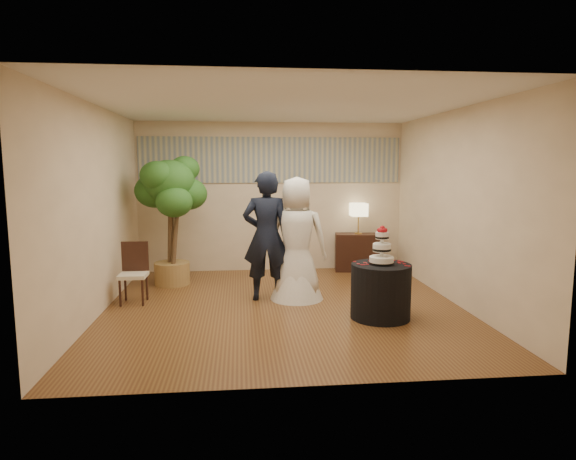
{
  "coord_description": "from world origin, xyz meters",
  "views": [
    {
      "loc": [
        -0.61,
        -6.61,
        1.99
      ],
      "look_at": [
        0.1,
        0.4,
        1.05
      ],
      "focal_mm": 30.0,
      "sensor_mm": 36.0,
      "label": 1
    }
  ],
  "objects": [
    {
      "name": "wedding_cake",
      "position": [
        1.22,
        -0.62,
        0.98
      ],
      "size": [
        0.32,
        0.32,
        0.51
      ],
      "primitive_type": null,
      "color": "white",
      "rests_on": "cake_table"
    },
    {
      "name": "table_lamp",
      "position": [
        1.62,
        2.24,
        1.0
      ],
      "size": [
        0.3,
        0.3,
        0.58
      ],
      "primitive_type": null,
      "color": "beige",
      "rests_on": "console"
    },
    {
      "name": "floor",
      "position": [
        0.0,
        0.0,
        0.0
      ],
      "size": [
        5.0,
        5.0,
        0.0
      ],
      "primitive_type": "cube",
      "color": "brown",
      "rests_on": "ground"
    },
    {
      "name": "ficus_tree",
      "position": [
        -1.76,
        1.5,
        1.1
      ],
      "size": [
        1.35,
        1.35,
        2.21
      ],
      "primitive_type": null,
      "rotation": [
        0.0,
        0.0,
        2.79
      ],
      "color": "#2A5D1E",
      "rests_on": "floor"
    },
    {
      "name": "wall_right",
      "position": [
        2.5,
        0.0,
        1.4
      ],
      "size": [
        0.06,
        5.0,
        2.8
      ],
      "primitive_type": "cube",
      "color": "beige",
      "rests_on": "ground"
    },
    {
      "name": "ceiling",
      "position": [
        0.0,
        0.0,
        2.8
      ],
      "size": [
        5.0,
        5.0,
        0.0
      ],
      "primitive_type": "cube",
      "color": "white",
      "rests_on": "wall_back"
    },
    {
      "name": "cake_table",
      "position": [
        1.22,
        -0.62,
        0.36
      ],
      "size": [
        0.79,
        0.79,
        0.72
      ],
      "primitive_type": "cylinder",
      "rotation": [
        0.0,
        0.0,
        -0.02
      ],
      "color": "black",
      "rests_on": "floor"
    },
    {
      "name": "side_chair",
      "position": [
        -2.16,
        0.4,
        0.44
      ],
      "size": [
        0.41,
        0.43,
        0.89
      ],
      "primitive_type": null,
      "rotation": [
        0.0,
        0.0,
        -0.01
      ],
      "color": "black",
      "rests_on": "floor"
    },
    {
      "name": "wall_front",
      "position": [
        0.0,
        -2.5,
        1.4
      ],
      "size": [
        5.0,
        0.06,
        2.8
      ],
      "primitive_type": "cube",
      "color": "beige",
      "rests_on": "ground"
    },
    {
      "name": "wall_left",
      "position": [
        -2.5,
        0.0,
        1.4
      ],
      "size": [
        0.06,
        5.0,
        2.8
      ],
      "primitive_type": "cube",
      "color": "beige",
      "rests_on": "ground"
    },
    {
      "name": "groom",
      "position": [
        -0.22,
        0.41,
        0.96
      ],
      "size": [
        0.74,
        0.52,
        1.92
      ],
      "primitive_type": "imported",
      "rotation": [
        0.0,
        0.0,
        3.05
      ],
      "color": "black",
      "rests_on": "floor"
    },
    {
      "name": "console",
      "position": [
        1.62,
        2.24,
        0.36
      ],
      "size": [
        0.9,
        0.51,
        0.71
      ],
      "primitive_type": "cube",
      "rotation": [
        0.0,
        0.0,
        -0.15
      ],
      "color": "black",
      "rests_on": "floor"
    },
    {
      "name": "mural_border",
      "position": [
        0.0,
        2.48,
        2.1
      ],
      "size": [
        4.9,
        0.02,
        0.85
      ],
      "primitive_type": "cube",
      "color": "#9A9D90",
      "rests_on": "wall_back"
    },
    {
      "name": "wall_back",
      "position": [
        0.0,
        2.5,
        1.4
      ],
      "size": [
        5.0,
        0.06,
        2.8
      ],
      "primitive_type": "cube",
      "color": "beige",
      "rests_on": "ground"
    },
    {
      "name": "bride",
      "position": [
        0.23,
        0.41,
        0.92
      ],
      "size": [
        1.01,
        0.93,
        1.84
      ],
      "primitive_type": "imported",
      "rotation": [
        0.0,
        0.0,
        2.99
      ],
      "color": "white",
      "rests_on": "floor"
    }
  ]
}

